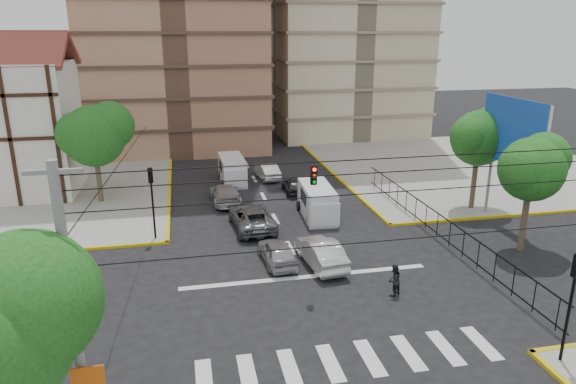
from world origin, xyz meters
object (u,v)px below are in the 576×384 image
object	(u,v)px
van_right_lane	(318,203)
van_left_lane	(233,171)
car_silver_front_left	(277,252)
car_white_front_right	(321,252)
traffic_light_se	(573,290)
pedestrian_crosswalk	(394,280)
traffic_light_nw	(152,191)

from	to	relation	value
van_right_lane	van_left_lane	xyz separation A→B (m)	(-4.78, 9.58, -0.01)
van_right_lane	van_left_lane	distance (m)	10.71
van_left_lane	car_silver_front_left	world-z (taller)	van_left_lane
car_silver_front_left	car_white_front_right	world-z (taller)	car_white_front_right
traffic_light_se	pedestrian_crosswalk	size ratio (longest dim) A/B	2.75
car_silver_front_left	pedestrian_crosswalk	world-z (taller)	pedestrian_crosswalk
traffic_light_nw	van_left_lane	bearing A→B (deg)	62.65
car_silver_front_left	pedestrian_crosswalk	xyz separation A→B (m)	(4.80, -4.66, 0.14)
traffic_light_se	car_silver_front_left	xyz separation A→B (m)	(-8.96, 10.95, -2.45)
pedestrian_crosswalk	van_left_lane	bearing A→B (deg)	-106.23
traffic_light_se	van_left_lane	distance (m)	28.74
traffic_light_se	traffic_light_nw	world-z (taller)	same
car_silver_front_left	car_white_front_right	size ratio (longest dim) A/B	0.86
car_white_front_right	pedestrian_crosswalk	xyz separation A→B (m)	(2.53, -3.95, 0.06)
car_silver_front_left	pedestrian_crosswalk	distance (m)	6.69
traffic_light_nw	pedestrian_crosswalk	bearing A→B (deg)	-39.15
traffic_light_nw	van_right_lane	size ratio (longest dim) A/B	0.89
pedestrian_crosswalk	van_right_lane	bearing A→B (deg)	-117.29
traffic_light_se	car_silver_front_left	distance (m)	14.36
car_silver_front_left	pedestrian_crosswalk	size ratio (longest dim) A/B	2.43
van_right_lane	van_left_lane	size ratio (longest dim) A/B	1.02
pedestrian_crosswalk	car_silver_front_left	bearing A→B (deg)	-75.45
traffic_light_se	van_left_lane	xyz separation A→B (m)	(-9.72, 26.97, -2.07)
car_white_front_right	van_left_lane	bearing A→B (deg)	-85.73
van_right_lane	car_white_front_right	size ratio (longest dim) A/B	1.09
traffic_light_se	van_right_lane	size ratio (longest dim) A/B	0.89
van_left_lane	car_silver_front_left	size ratio (longest dim) A/B	1.23
pedestrian_crosswalk	car_white_front_right	bearing A→B (deg)	-88.61
van_right_lane	car_white_front_right	world-z (taller)	van_right_lane
traffic_light_nw	car_silver_front_left	size ratio (longest dim) A/B	1.13
van_right_lane	car_silver_front_left	distance (m)	7.61
traffic_light_se	pedestrian_crosswalk	xyz separation A→B (m)	(-4.16, 6.29, -2.31)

